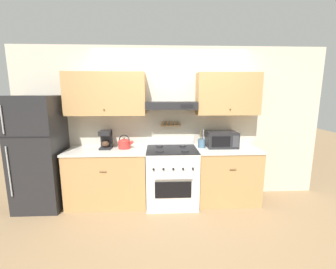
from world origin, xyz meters
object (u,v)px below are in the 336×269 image
microwave (222,139)px  refrigerator (39,153)px  stove_range (172,176)px  utensil_crock (202,143)px  tea_kettle (125,143)px  coffee_maker (106,139)px

microwave → refrigerator: bearing=-177.2°
stove_range → utensil_crock: size_ratio=3.53×
tea_kettle → microwave: bearing=0.6°
stove_range → microwave: (0.84, 0.15, 0.57)m
coffee_maker → microwave: bearing=-0.3°
refrigerator → coffee_maker: size_ratio=5.98×
utensil_crock → refrigerator: bearing=-177.2°
tea_kettle → utensil_crock: 1.26m
stove_range → refrigerator: refrigerator is taller
stove_range → refrigerator: size_ratio=0.60×
refrigerator → coffee_maker: (1.00, 0.15, 0.17)m
refrigerator → utensil_crock: size_ratio=5.89×
microwave → utensil_crock: utensil_crock is taller
tea_kettle → microwave: microwave is taller
stove_range → coffee_maker: coffee_maker is taller
microwave → coffee_maker: bearing=179.7°
stove_range → coffee_maker: bearing=171.7°
refrigerator → tea_kettle: (1.30, 0.12, 0.11)m
stove_range → microwave: microwave is taller
stove_range → refrigerator: 2.10m
utensil_crock → coffee_maker: bearing=179.0°
stove_range → utensil_crock: (0.50, 0.13, 0.52)m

